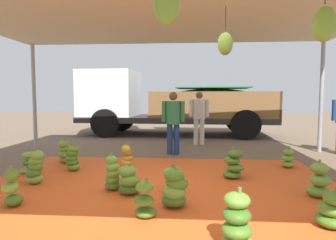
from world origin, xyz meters
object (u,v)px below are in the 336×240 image
object	(u,v)px
cargo_truck_main	(168,103)
banana_bunch_6	(175,189)
banana_bunch_10	(112,174)
banana_bunch_7	(288,159)
banana_bunch_13	(174,181)
banana_bunch_3	(127,156)
banana_bunch_8	(234,165)
banana_bunch_1	(237,224)
banana_bunch_12	(319,181)
banana_bunch_15	(65,153)
banana_bunch_9	(12,189)
worker_2	(173,118)
banana_bunch_2	(30,163)
banana_bunch_0	(333,211)
banana_bunch_4	(35,168)
banana_bunch_11	(145,201)
banana_bunch_14	(129,181)
worker_0	(199,114)
banana_bunch_5	(73,159)

from	to	relation	value
cargo_truck_main	banana_bunch_6	bearing A→B (deg)	-85.16
banana_bunch_10	cargo_truck_main	size ratio (longest dim) A/B	0.08
banana_bunch_7	banana_bunch_13	size ratio (longest dim) A/B	0.99
banana_bunch_3	banana_bunch_8	distance (m)	2.13
banana_bunch_1	banana_bunch_7	xyz separation A→B (m)	(1.54, 3.30, -0.08)
banana_bunch_8	banana_bunch_12	bearing A→B (deg)	-40.86
banana_bunch_15	cargo_truck_main	world-z (taller)	cargo_truck_main
banana_bunch_9	worker_2	world-z (taller)	worker_2
banana_bunch_12	cargo_truck_main	distance (m)	7.40
banana_bunch_7	cargo_truck_main	xyz separation A→B (m)	(-2.77, 5.09, 1.02)
worker_2	banana_bunch_2	bearing A→B (deg)	-141.05
banana_bunch_0	banana_bunch_4	distance (m)	4.22
banana_bunch_1	worker_2	size ratio (longest dim) A/B	0.38
banana_bunch_11	banana_bunch_15	size ratio (longest dim) A/B	0.90
banana_bunch_13	banana_bunch_15	bearing A→B (deg)	144.17
banana_bunch_6	banana_bunch_14	world-z (taller)	banana_bunch_6
banana_bunch_3	banana_bunch_9	world-z (taller)	banana_bunch_9
banana_bunch_14	banana_bunch_15	bearing A→B (deg)	133.72
banana_bunch_13	worker_0	xyz separation A→B (m)	(0.52, 4.48, 0.73)
banana_bunch_8	banana_bunch_0	bearing A→B (deg)	-67.40
banana_bunch_15	cargo_truck_main	bearing A→B (deg)	70.23
banana_bunch_12	banana_bunch_14	world-z (taller)	banana_bunch_12
banana_bunch_5	banana_bunch_13	xyz separation A→B (m)	(1.98, -1.14, -0.05)
banana_bunch_9	banana_bunch_12	distance (m)	4.12
banana_bunch_2	banana_bunch_15	distance (m)	0.89
worker_0	banana_bunch_5	bearing A→B (deg)	-126.83
banana_bunch_13	cargo_truck_main	bearing A→B (deg)	94.84
banana_bunch_14	banana_bunch_5	bearing A→B (deg)	137.05
banana_bunch_1	banana_bunch_8	size ratio (longest dim) A/B	1.08
banana_bunch_8	banana_bunch_10	distance (m)	2.08
banana_bunch_4	banana_bunch_11	world-z (taller)	banana_bunch_4
banana_bunch_15	worker_0	world-z (taller)	worker_0
banana_bunch_5	banana_bunch_10	distance (m)	1.52
banana_bunch_8	banana_bunch_15	size ratio (longest dim) A/B	1.03
banana_bunch_9	cargo_truck_main	world-z (taller)	cargo_truck_main
banana_bunch_13	banana_bunch_9	bearing A→B (deg)	-161.71
banana_bunch_8	banana_bunch_10	xyz separation A→B (m)	(-1.92, -0.80, 0.02)
banana_bunch_15	worker_2	world-z (taller)	worker_2
banana_bunch_10	banana_bunch_14	distance (m)	0.34
banana_bunch_9	cargo_truck_main	xyz separation A→B (m)	(1.46, 7.48, 0.97)
banana_bunch_11	banana_bunch_6	bearing A→B (deg)	48.74
banana_bunch_12	banana_bunch_11	bearing A→B (deg)	-159.74
banana_bunch_10	banana_bunch_15	size ratio (longest dim) A/B	1.09
banana_bunch_2	banana_bunch_10	size ratio (longest dim) A/B	0.80
banana_bunch_5	banana_bunch_7	size ratio (longest dim) A/B	1.26
banana_bunch_6	banana_bunch_8	xyz separation A→B (m)	(0.95, 1.38, 0.00)
banana_bunch_0	banana_bunch_5	bearing A→B (deg)	150.08
banana_bunch_12	cargo_truck_main	size ratio (longest dim) A/B	0.07
banana_bunch_4	banana_bunch_15	distance (m)	1.46
banana_bunch_12	worker_0	distance (m)	4.82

